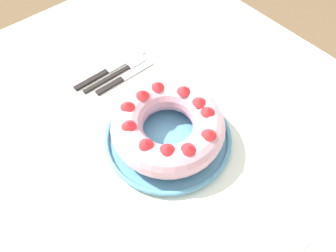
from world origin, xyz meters
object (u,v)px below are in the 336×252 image
at_px(serving_dish, 168,137).
at_px(serving_knife, 106,72).
at_px(bundt_cake, 168,126).
at_px(cake_knife, 121,79).
at_px(napkin, 258,231).
at_px(fork, 121,71).

height_order(serving_dish, serving_knife, serving_dish).
relative_size(bundt_cake, cake_knife, 1.39).
distance_m(serving_dish, bundt_cake, 0.05).
distance_m(bundt_cake, napkin, 0.31).
distance_m(bundt_cake, fork, 0.28).
bearing_deg(cake_knife, bundt_cake, -8.12).
bearing_deg(serving_knife, serving_dish, 1.79).
distance_m(fork, cake_knife, 0.03).
height_order(fork, napkin, fork).
relative_size(serving_dish, cake_knife, 1.62).
xyz_separation_m(bundt_cake, cake_knife, (-0.24, 0.03, -0.06)).
distance_m(serving_dish, fork, 0.28).
bearing_deg(serving_dish, fork, 170.21).
distance_m(fork, napkin, 0.57).
bearing_deg(cake_knife, serving_dish, -8.13).
xyz_separation_m(cake_knife, napkin, (0.54, -0.04, -0.00)).
bearing_deg(serving_knife, napkin, 2.51).
xyz_separation_m(serving_dish, serving_knife, (-0.30, 0.01, -0.01)).
distance_m(serving_dish, serving_knife, 0.30).
xyz_separation_m(bundt_cake, serving_knife, (-0.30, 0.01, -0.06)).
relative_size(cake_knife, napkin, 1.12).
relative_size(serving_dish, serving_knife, 1.30).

